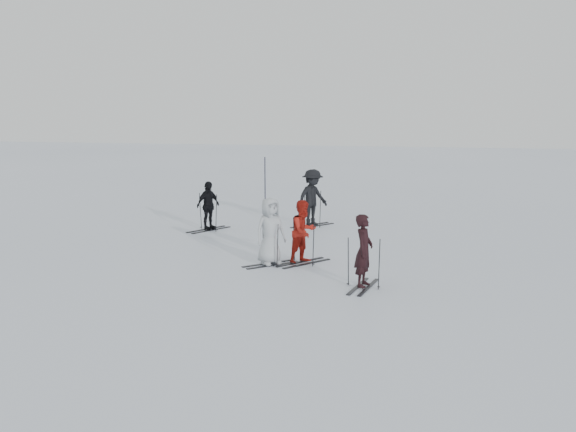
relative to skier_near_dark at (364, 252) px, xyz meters
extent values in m
plane|color=silver|center=(-2.58, 2.15, -0.80)|extent=(120.00, 120.00, 0.00)
imported|color=black|center=(0.00, 0.00, 0.00)|extent=(0.45, 0.62, 1.60)
imported|color=#A91C13|center=(-1.82, 1.88, 0.00)|extent=(0.94, 0.98, 1.60)
imported|color=#A7ACB0|center=(-2.60, 1.51, 0.05)|extent=(0.95, 0.97, 1.69)
imported|color=black|center=(-5.99, 5.68, -0.01)|extent=(0.75, 1.00, 1.58)
imported|color=black|center=(-2.88, 7.36, 0.15)|extent=(1.28, 1.41, 1.90)
cylinder|color=black|center=(-6.01, 11.97, 0.20)|extent=(0.06, 0.06, 2.00)
camera|label=1|loc=(2.02, -13.66, 2.98)|focal=40.00mm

